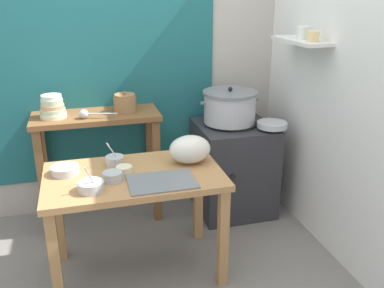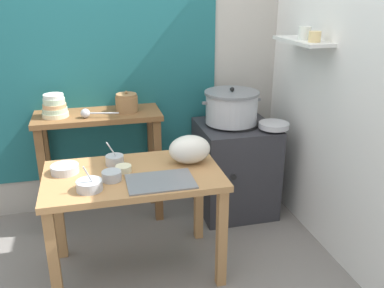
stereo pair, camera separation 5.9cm
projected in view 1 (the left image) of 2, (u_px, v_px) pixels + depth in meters
The scene contains 18 objects.
ground_plane at pixel (143, 274), 2.80m from camera, with size 9.00×9.00×0.00m, color gray.
wall_back at pixel (125, 54), 3.35m from camera, with size 4.40×0.12×2.60m.
wall_right at pixel (332, 66), 2.87m from camera, with size 0.30×3.20×2.60m.
prep_table at pixel (135, 189), 2.64m from camera, with size 1.10×0.66×0.72m.
back_shelf_table at pixel (98, 141), 3.26m from camera, with size 0.96×0.40×0.90m.
stove_block at pixel (233, 167), 3.52m from camera, with size 0.60×0.61×0.78m.
steamer_pot at pixel (230, 107), 3.34m from camera, with size 0.48×0.44×0.29m.
clay_pot at pixel (125, 103), 3.22m from camera, with size 0.17×0.17×0.16m.
bowl_stack_enamel at pixel (53, 107), 3.07m from camera, with size 0.19×0.19×0.17m.
ladle at pixel (85, 114), 3.06m from camera, with size 0.28×0.09×0.07m.
serving_tray at pixel (162, 182), 2.48m from camera, with size 0.40×0.28×0.01m, color slate.
plastic_bag at pixel (190, 149), 2.73m from camera, with size 0.27×0.21×0.19m, color silver.
wide_pan at pixel (272, 125), 3.26m from camera, with size 0.24×0.24×0.04m, color #B7BABF.
prep_bowl_0 at pixel (115, 160), 2.70m from camera, with size 0.12×0.12×0.17m.
prep_bowl_1 at pixel (113, 176), 2.49m from camera, with size 0.12×0.12×0.06m.
prep_bowl_2 at pixel (91, 186), 2.36m from camera, with size 0.15×0.15×0.16m.
prep_bowl_3 at pixel (65, 170), 2.58m from camera, with size 0.17×0.17×0.05m.
prep_bowl_4 at pixel (124, 169), 2.61m from camera, with size 0.10×0.10×0.04m.
Camera 1 is at (-0.29, -2.32, 1.81)m, focal length 39.07 mm.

